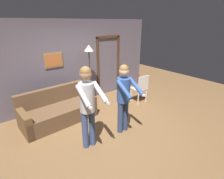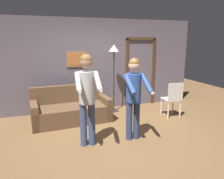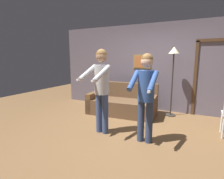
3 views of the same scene
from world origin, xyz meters
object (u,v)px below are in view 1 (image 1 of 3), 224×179
torchiere_lamp (89,58)px  dining_chair_distant (141,87)px  couch (58,111)px  person_standing_left (87,101)px  person_standing_right (124,93)px

torchiere_lamp → dining_chair_distant: (1.31, -0.97, -0.97)m
torchiere_lamp → couch: bearing=-161.6°
dining_chair_distant → torchiere_lamp: bearing=143.4°
person_standing_left → dining_chair_distant: 2.68m
dining_chair_distant → couch: bearing=168.2°
couch → torchiere_lamp: size_ratio=1.04×
torchiere_lamp → person_standing_left: 2.23m
dining_chair_distant → person_standing_left: bearing=-160.6°
couch → person_standing_left: bearing=-85.5°
torchiere_lamp → person_standing_right: (-0.24, -1.87, -0.50)m
couch → dining_chair_distant: bearing=-11.8°
person_standing_left → person_standing_right: bearing=-1.3°
couch → person_standing_right: person_standing_right is taller
person_standing_right → torchiere_lamp: bearing=82.8°
person_standing_right → dining_chair_distant: 1.85m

